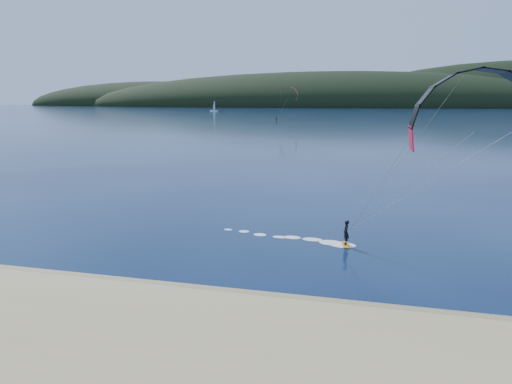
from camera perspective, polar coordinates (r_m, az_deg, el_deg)
ground at (r=23.75m, az=-18.36°, el=-16.22°), size 1800.00×1800.00×0.00m
wet_sand at (r=27.23m, az=-13.31°, el=-12.07°), size 220.00×2.50×0.10m
headland at (r=763.05m, az=12.94°, el=10.60°), size 1200.00×310.00×140.00m
kitesurfer_near at (r=29.74m, az=25.25°, el=6.40°), size 21.99×7.32×12.05m
kitesurfer_far at (r=226.71m, az=4.20°, el=12.13°), size 12.66×6.91×16.59m
sailboat at (r=436.84m, az=-5.39°, el=10.33°), size 7.73×4.94×10.93m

